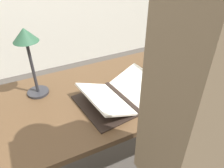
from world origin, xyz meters
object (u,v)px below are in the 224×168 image
Objects in this scene: person_reader at (191,160)px; coffee_mug at (155,80)px; book_stack_tall at (175,66)px; pencil at (149,120)px; open_book at (122,95)px; book_standing_upright at (159,64)px; reading_lamp at (27,46)px.

coffee_mug is at bearing -115.65° from person_reader.
book_stack_tall reaches higher than pencil.
book_standing_upright is (0.30, 0.05, 0.11)m from open_book.
coffee_mug is at bearing -149.26° from book_standing_upright.
pencil is at bearing -46.77° from reading_lamp.
book_standing_upright reaches higher than book_stack_tall.
coffee_mug is (0.70, -0.27, -0.27)m from reading_lamp.
book_standing_upright is at bearing 47.79° from pencil.
reading_lamp is (-0.45, 0.29, 0.29)m from open_book.
person_reader is (0.40, -0.89, -0.17)m from reading_lamp.
reading_lamp is at bearing 159.15° from coffee_mug.
reading_lamp is 0.78m from pencil.
open_book is 0.46m from book_stack_tall.
coffee_mug is at bearing -165.27° from book_stack_tall.
coffee_mug is at bearing -20.85° from reading_lamp.
pencil is at bearing -136.62° from book_standing_upright.
open_book is at bearing -32.36° from reading_lamp.
book_stack_tall is 2.11× the size of pencil.
book_standing_upright reaches higher than open_book.
pencil is (-0.42, -0.31, -0.08)m from book_stack_tall.
book_stack_tall is 0.96m from reading_lamp.
book_standing_upright is 0.41m from pencil.
open_book is at bearing -175.82° from coffee_mug.
open_book is 4.37× the size of coffee_mug.
open_book is 1.81× the size of book_stack_tall.
person_reader is (-0.30, -0.62, 0.11)m from coffee_mug.
pencil is at bearing -103.07° from person_reader.
reading_lamp is 0.24× the size of person_reader.
person_reader reaches higher than coffee_mug.
coffee_mug reaches higher than pencil.
person_reader reaches higher than book_stack_tall.
book_stack_tall is 0.17× the size of person_reader.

